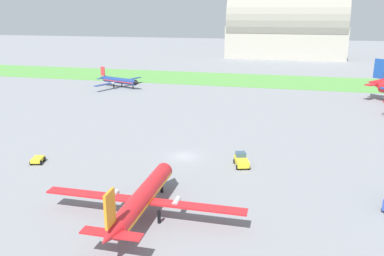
{
  "coord_description": "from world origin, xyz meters",
  "views": [
    {
      "loc": [
        16.3,
        -58.89,
        22.84
      ],
      "look_at": [
        -0.38,
        6.49,
        3.0
      ],
      "focal_mm": 36.95,
      "sensor_mm": 36.0,
      "label": 1
    }
  ],
  "objects": [
    {
      "name": "grass_taxiway_strip",
      "position": [
        0.0,
        78.59,
        0.04
      ],
      "size": [
        360.0,
        28.0,
        0.08
      ],
      "primitive_type": "cube",
      "color": "#549342",
      "rests_on": "ground_plane"
    },
    {
      "name": "ground_plane",
      "position": [
        0.0,
        0.0,
        0.0
      ],
      "size": [
        600.0,
        600.0,
        0.0
      ],
      "primitive_type": "plane",
      "color": "gray"
    },
    {
      "name": "baggage_cart_near_gate",
      "position": [
        -21.6,
        -8.6,
        0.57
      ],
      "size": [
        2.32,
        2.76,
        0.9
      ],
      "rotation": [
        0.0,
        0.0,
        1.84
      ],
      "color": "yellow",
      "rests_on": "ground_plane"
    },
    {
      "name": "airplane_foreground_turboprop",
      "position": [
        0.75,
        -20.71,
        2.62
      ],
      "size": [
        23.86,
        20.4,
        7.15
      ],
      "rotation": [
        0.0,
        0.0,
        1.58
      ],
      "color": "red",
      "rests_on": "ground_plane"
    },
    {
      "name": "airplane_taxiing_turboprop",
      "position": [
        -36.47,
        54.84,
        2.2
      ],
      "size": [
        16.74,
        19.34,
        6.02
      ],
      "rotation": [
        0.0,
        0.0,
        5.94
      ],
      "color": "navy",
      "rests_on": "ground_plane"
    },
    {
      "name": "pushback_tug_midfield",
      "position": [
        9.61,
        -1.88,
        0.91
      ],
      "size": [
        2.94,
        3.98,
        1.95
      ],
      "rotation": [
        0.0,
        0.0,
        1.88
      ],
      "color": "yellow",
      "rests_on": "ground_plane"
    },
    {
      "name": "hangar_distant",
      "position": [
        11.45,
        156.87,
        15.45
      ],
      "size": [
        59.02,
        31.58,
        34.74
      ],
      "color": "#B2AD9E",
      "rests_on": "ground_plane"
    }
  ]
}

